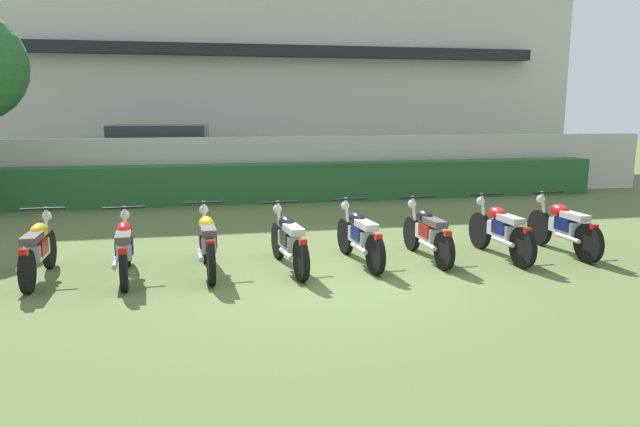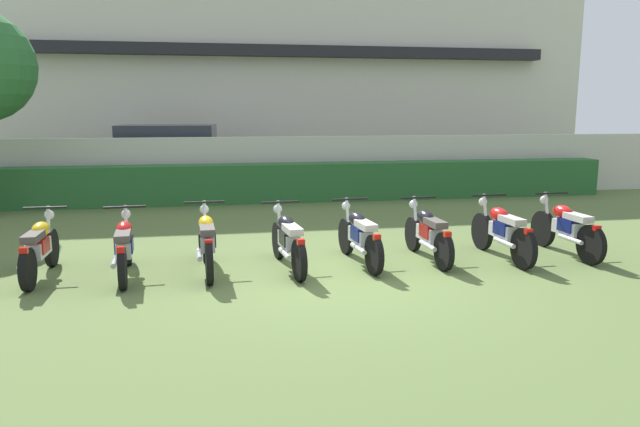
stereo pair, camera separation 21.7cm
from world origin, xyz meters
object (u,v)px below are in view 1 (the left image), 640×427
object	(u,v)px
motorcycle_in_row_6	(501,230)
motorcycle_in_row_2	(207,242)
motorcycle_in_row_0	(38,249)
motorcycle_in_row_4	(360,235)
motorcycle_in_row_1	(124,247)
motorcycle_in_row_3	(289,240)
motorcycle_in_row_5	(427,232)
motorcycle_in_row_7	(563,226)
parked_car	(166,158)

from	to	relation	value
motorcycle_in_row_6	motorcycle_in_row_2	bearing A→B (deg)	87.63
motorcycle_in_row_0	motorcycle_in_row_2	xyz separation A→B (m)	(2.31, -0.10, 0.02)
motorcycle_in_row_0	motorcycle_in_row_4	distance (m)	4.60
motorcycle_in_row_0	motorcycle_in_row_6	size ratio (longest dim) A/B	0.95
motorcycle_in_row_0	motorcycle_in_row_4	bearing A→B (deg)	-91.48
motorcycle_in_row_1	motorcycle_in_row_3	world-z (taller)	motorcycle_in_row_3
motorcycle_in_row_2	motorcycle_in_row_5	size ratio (longest dim) A/B	1.04
motorcycle_in_row_1	motorcycle_in_row_7	xyz separation A→B (m)	(6.87, 0.06, 0.02)
parked_car	motorcycle_in_row_6	size ratio (longest dim) A/B	2.42
parked_car	motorcycle_in_row_7	xyz separation A→B (m)	(6.78, -9.30, -0.48)
parked_car	motorcycle_in_row_0	distance (m)	9.32
motorcycle_in_row_1	motorcycle_in_row_5	distance (m)	4.55
motorcycle_in_row_2	motorcycle_in_row_6	world-z (taller)	motorcycle_in_row_2
motorcycle_in_row_4	motorcycle_in_row_7	world-z (taller)	motorcycle_in_row_7
parked_car	motorcycle_in_row_3	distance (m)	9.64
motorcycle_in_row_3	motorcycle_in_row_7	distance (m)	4.55
motorcycle_in_row_1	motorcycle_in_row_2	size ratio (longest dim) A/B	0.98
motorcycle_in_row_2	motorcycle_in_row_6	size ratio (longest dim) A/B	0.99
motorcycle_in_row_4	motorcycle_in_row_6	world-z (taller)	motorcycle_in_row_6
motorcycle_in_row_4	motorcycle_in_row_2	bearing A→B (deg)	86.36
motorcycle_in_row_1	motorcycle_in_row_2	distance (m)	1.14
motorcycle_in_row_0	motorcycle_in_row_2	distance (m)	2.31
motorcycle_in_row_2	motorcycle_in_row_3	xyz separation A→B (m)	(1.18, -0.04, -0.02)
motorcycle_in_row_5	motorcycle_in_row_7	size ratio (longest dim) A/B	0.97
parked_car	motorcycle_in_row_3	size ratio (longest dim) A/B	2.44
motorcycle_in_row_3	motorcycle_in_row_1	bearing A→B (deg)	83.48
motorcycle_in_row_2	motorcycle_in_row_3	world-z (taller)	motorcycle_in_row_2
motorcycle_in_row_2	motorcycle_in_row_3	distance (m)	1.18
parked_car	motorcycle_in_row_6	distance (m)	10.92
parked_car	motorcycle_in_row_4	size ratio (longest dim) A/B	2.47
motorcycle_in_row_4	motorcycle_in_row_7	size ratio (longest dim) A/B	1.00
motorcycle_in_row_3	motorcycle_in_row_6	xyz separation A→B (m)	(3.41, 0.02, 0.01)
motorcycle_in_row_3	motorcycle_in_row_4	size ratio (longest dim) A/B	1.01
parked_car	motorcycle_in_row_1	world-z (taller)	parked_car
motorcycle_in_row_4	motorcycle_in_row_7	xyz separation A→B (m)	(3.44, -0.05, 0.01)
motorcycle_in_row_4	motorcycle_in_row_5	bearing A→B (deg)	-93.80
motorcycle_in_row_0	motorcycle_in_row_1	bearing A→B (deg)	-97.74
motorcycle_in_row_2	motorcycle_in_row_4	world-z (taller)	motorcycle_in_row_2
parked_car	motorcycle_in_row_0	size ratio (longest dim) A/B	2.53
motorcycle_in_row_4	motorcycle_in_row_7	bearing A→B (deg)	-96.18
parked_car	motorcycle_in_row_4	world-z (taller)	parked_car
motorcycle_in_row_2	motorcycle_in_row_5	xyz separation A→B (m)	(3.40, 0.10, -0.02)
motorcycle_in_row_4	motorcycle_in_row_5	world-z (taller)	motorcycle_in_row_4
motorcycle_in_row_0	motorcycle_in_row_3	distance (m)	3.49
motorcycle_in_row_4	motorcycle_in_row_5	size ratio (longest dim) A/B	1.03
motorcycle_in_row_5	motorcycle_in_row_6	world-z (taller)	motorcycle_in_row_6
parked_car	motorcycle_in_row_5	xyz separation A→B (m)	(4.45, -9.22, -0.50)
motorcycle_in_row_5	motorcycle_in_row_2	bearing A→B (deg)	89.86
motorcycle_in_row_1	motorcycle_in_row_6	distance (m)	5.73
motorcycle_in_row_2	motorcycle_in_row_5	bearing A→B (deg)	-91.28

